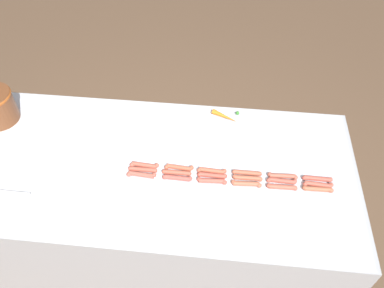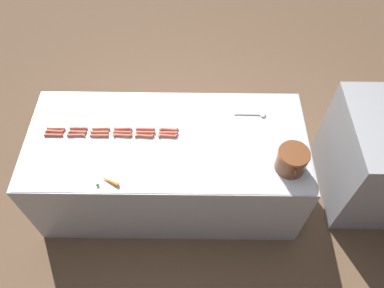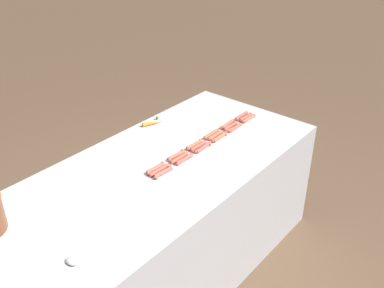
# 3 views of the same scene
# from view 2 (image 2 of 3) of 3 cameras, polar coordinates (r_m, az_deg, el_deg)

# --- Properties ---
(ground_plane) EXTENTS (20.00, 20.00, 0.00)m
(ground_plane) POSITION_cam_2_polar(r_m,az_deg,el_deg) (3.72, -3.20, -7.03)
(ground_plane) COLOR brown
(griddle_counter) EXTENTS (1.02, 2.30, 0.86)m
(griddle_counter) POSITION_cam_2_polar(r_m,az_deg,el_deg) (3.35, -3.53, -3.51)
(griddle_counter) COLOR #ADAFB5
(griddle_counter) RESTS_ON ground_plane
(back_cabinet) EXTENTS (0.93, 0.86, 0.98)m
(back_cabinet) POSITION_cam_2_polar(r_m,az_deg,el_deg) (3.73, 27.21, -2.00)
(back_cabinet) COLOR #939599
(back_cabinet) RESTS_ON ground_plane
(hot_dog_0) EXTENTS (0.03, 0.16, 0.03)m
(hot_dog_0) POSITION_cam_2_polar(r_m,az_deg,el_deg) (3.24, -20.19, 2.25)
(hot_dog_0) COLOR #B15C40
(hot_dog_0) RESTS_ON griddle_counter
(hot_dog_1) EXTENTS (0.03, 0.16, 0.03)m
(hot_dog_1) POSITION_cam_2_polar(r_m,az_deg,el_deg) (3.18, -17.07, 2.34)
(hot_dog_1) COLOR #BD5542
(hot_dog_1) RESTS_ON griddle_counter
(hot_dog_2) EXTENTS (0.03, 0.16, 0.03)m
(hot_dog_2) POSITION_cam_2_polar(r_m,az_deg,el_deg) (3.13, -13.85, 2.31)
(hot_dog_2) COLOR #B75D43
(hot_dog_2) RESTS_ON griddle_counter
(hot_dog_3) EXTENTS (0.03, 0.16, 0.03)m
(hot_dog_3) POSITION_cam_2_polar(r_m,az_deg,el_deg) (3.09, -10.59, 2.31)
(hot_dog_3) COLOR #BB5243
(hot_dog_3) RESTS_ON griddle_counter
(hot_dog_4) EXTENTS (0.03, 0.16, 0.03)m
(hot_dog_4) POSITION_cam_2_polar(r_m,az_deg,el_deg) (3.06, -7.22, 2.29)
(hot_dog_4) COLOR #BE5045
(hot_dog_4) RESTS_ON griddle_counter
(hot_dog_5) EXTENTS (0.04, 0.16, 0.03)m
(hot_dog_5) POSITION_cam_2_polar(r_m,az_deg,el_deg) (3.04, -3.60, 2.24)
(hot_dog_5) COLOR #B05546
(hot_dog_5) RESTS_ON griddle_counter
(hot_dog_6) EXTENTS (0.03, 0.16, 0.03)m
(hot_dog_6) POSITION_cam_2_polar(r_m,az_deg,el_deg) (3.22, -20.39, 1.84)
(hot_dog_6) COLOR #BA5141
(hot_dog_6) RESTS_ON griddle_counter
(hot_dog_7) EXTENTS (0.03, 0.16, 0.03)m
(hot_dog_7) POSITION_cam_2_polar(r_m,az_deg,el_deg) (3.16, -17.21, 1.77)
(hot_dog_7) COLOR #B75142
(hot_dog_7) RESTS_ON griddle_counter
(hot_dog_8) EXTENTS (0.03, 0.16, 0.03)m
(hot_dog_8) POSITION_cam_2_polar(r_m,az_deg,el_deg) (3.11, -14.06, 1.76)
(hot_dog_8) COLOR #BA5B41
(hot_dog_8) RESTS_ON griddle_counter
(hot_dog_9) EXTENTS (0.03, 0.16, 0.03)m
(hot_dog_9) POSITION_cam_2_polar(r_m,az_deg,el_deg) (3.07, -10.66, 1.78)
(hot_dog_9) COLOR #BD4F40
(hot_dog_9) RESTS_ON griddle_counter
(hot_dog_10) EXTENTS (0.03, 0.16, 0.03)m
(hot_dog_10) POSITION_cam_2_polar(r_m,az_deg,el_deg) (3.04, -7.12, 1.78)
(hot_dog_10) COLOR #BB5540
(hot_dog_10) RESTS_ON griddle_counter
(hot_dog_11) EXTENTS (0.03, 0.16, 0.03)m
(hot_dog_11) POSITION_cam_2_polar(r_m,az_deg,el_deg) (3.02, -3.65, 1.72)
(hot_dog_11) COLOR #BA5341
(hot_dog_11) RESTS_ON griddle_counter
(hot_dog_12) EXTENTS (0.03, 0.16, 0.03)m
(hot_dog_12) POSITION_cam_2_polar(r_m,az_deg,el_deg) (3.20, -20.55, 1.29)
(hot_dog_12) COLOR #BC5041
(hot_dog_12) RESTS_ON griddle_counter
(hot_dog_13) EXTENTS (0.03, 0.16, 0.03)m
(hot_dog_13) POSITION_cam_2_polar(r_m,az_deg,el_deg) (3.14, -17.44, 1.29)
(hot_dog_13) COLOR #B35945
(hot_dog_13) RESTS_ON griddle_counter
(hot_dog_14) EXTENTS (0.03, 0.16, 0.03)m
(hot_dog_14) POSITION_cam_2_polar(r_m,az_deg,el_deg) (3.09, -14.10, 1.26)
(hot_dog_14) COLOR #B65940
(hot_dog_14) RESTS_ON griddle_counter
(hot_dog_15) EXTENTS (0.03, 0.16, 0.03)m
(hot_dog_15) POSITION_cam_2_polar(r_m,az_deg,el_deg) (3.05, -10.65, 1.31)
(hot_dog_15) COLOR #BE5A41
(hot_dog_15) RESTS_ON griddle_counter
(hot_dog_16) EXTENTS (0.04, 0.16, 0.03)m
(hot_dog_16) POSITION_cam_2_polar(r_m,az_deg,el_deg) (3.02, -7.34, 1.24)
(hot_dog_16) COLOR #BC593F
(hot_dog_16) RESTS_ON griddle_counter
(hot_dog_17) EXTENTS (0.04, 0.16, 0.03)m
(hot_dog_17) POSITION_cam_2_polar(r_m,az_deg,el_deg) (3.00, -3.74, 1.26)
(hot_dog_17) COLOR #BA5744
(hot_dog_17) RESTS_ON griddle_counter
(bean_pot) EXTENTS (0.30, 0.24, 0.20)m
(bean_pot) POSITION_cam_2_polar(r_m,az_deg,el_deg) (2.84, 15.16, -2.28)
(bean_pot) COLOR brown
(bean_pot) RESTS_ON griddle_counter
(serving_spoon) EXTENTS (0.07, 0.27, 0.02)m
(serving_spoon) POSITION_cam_2_polar(r_m,az_deg,el_deg) (3.19, 10.09, 4.50)
(serving_spoon) COLOR #B7B7BC
(serving_spoon) RESTS_ON griddle_counter
(carrot) EXTENTS (0.11, 0.17, 0.03)m
(carrot) POSITION_cam_2_polar(r_m,az_deg,el_deg) (2.83, -12.82, -5.52)
(carrot) COLOR orange
(carrot) RESTS_ON griddle_counter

